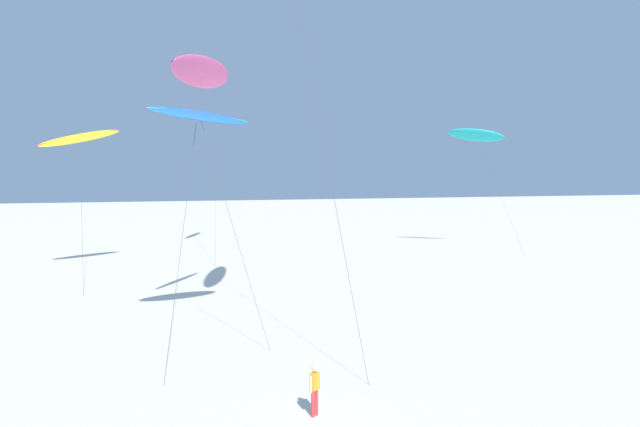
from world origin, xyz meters
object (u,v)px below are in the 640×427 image
at_px(person_near_left, 315,388).
at_px(flying_kite_3, 80,138).
at_px(flying_kite_2, 202,72).
at_px(flying_kite_5, 215,73).
at_px(flying_kite_1, 476,135).
at_px(flying_kite_4, 200,116).

bearing_deg(person_near_left, flying_kite_3, 107.29).
bearing_deg(flying_kite_2, flying_kite_3, 112.69).
bearing_deg(flying_kite_5, flying_kite_1, -8.29).
xyz_separation_m(flying_kite_1, flying_kite_2, (-27.07, -22.45, 1.77)).
distance_m(flying_kite_3, flying_kite_5, 14.82).
distance_m(flying_kite_2, flying_kite_3, 19.38).
bearing_deg(flying_kite_5, flying_kite_3, -142.50).
xyz_separation_m(flying_kite_3, flying_kite_5, (10.68, 8.19, 6.19)).
bearing_deg(flying_kite_2, flying_kite_1, 39.67).
height_order(flying_kite_4, flying_kite_5, flying_kite_5).
bearing_deg(flying_kite_1, person_near_left, -124.65).
bearing_deg(flying_kite_4, person_near_left, -75.61).
distance_m(flying_kite_1, flying_kite_5, 24.64).
relative_size(flying_kite_1, flying_kite_4, 1.09).
xyz_separation_m(flying_kite_3, flying_kite_4, (7.04, -20.78, 0.24)).
xyz_separation_m(flying_kite_1, flying_kite_3, (-34.48, -4.73, -0.83)).
height_order(flying_kite_2, person_near_left, flying_kite_2).
bearing_deg(flying_kite_5, flying_kite_4, -97.17).
relative_size(flying_kite_2, flying_kite_5, 0.77).
distance_m(flying_kite_3, person_near_left, 33.84).
bearing_deg(flying_kite_4, flying_kite_3, 108.71).
xyz_separation_m(flying_kite_1, flying_kite_5, (-23.80, 3.47, 5.35)).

